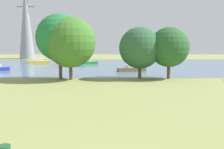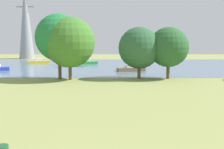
% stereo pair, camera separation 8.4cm
% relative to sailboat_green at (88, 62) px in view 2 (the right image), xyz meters
% --- Properties ---
extents(ground_plane, '(160.00, 160.00, 0.00)m').
position_rel_sailboat_green_xyz_m(ground_plane, '(4.97, -31.78, -0.45)').
color(ground_plane, '#8C9351').
extents(water_surface, '(140.00, 40.00, 0.02)m').
position_rel_sailboat_green_xyz_m(water_surface, '(4.97, -3.78, -0.44)').
color(water_surface, slate).
rests_on(water_surface, ground).
extents(sailboat_green, '(5.02, 2.64, 6.00)m').
position_rel_sailboat_green_xyz_m(sailboat_green, '(0.00, 0.00, 0.00)').
color(sailboat_green, green).
rests_on(sailboat_green, water_surface).
extents(sailboat_brown, '(5.02, 2.67, 7.91)m').
position_rel_sailboat_green_xyz_m(sailboat_brown, '(8.96, -14.86, 0.02)').
color(sailboat_brown, brown).
rests_on(sailboat_brown, water_surface).
extents(sailboat_yellow, '(5.02, 3.03, 5.28)m').
position_rel_sailboat_green_xyz_m(sailboat_yellow, '(-11.39, 2.22, -0.01)').
color(sailboat_yellow, yellow).
rests_on(sailboat_yellow, water_surface).
extents(tree_east_near, '(6.34, 6.34, 8.76)m').
position_rel_sailboat_green_xyz_m(tree_east_near, '(-1.33, -24.96, 5.13)').
color(tree_east_near, brown).
rests_on(tree_east_near, ground).
extents(tree_west_near, '(6.69, 6.69, 8.31)m').
position_rel_sailboat_green_xyz_m(tree_west_near, '(0.14, -25.52, 4.51)').
color(tree_west_near, brown).
rests_on(tree_west_near, ground).
extents(tree_west_far, '(5.68, 5.68, 7.05)m').
position_rel_sailboat_green_xyz_m(tree_west_far, '(9.42, -24.27, 3.75)').
color(tree_west_far, brown).
rests_on(tree_west_far, ground).
extents(tree_east_far, '(5.42, 5.42, 7.02)m').
position_rel_sailboat_green_xyz_m(tree_east_far, '(13.36, -24.47, 3.85)').
color(tree_east_far, brown).
rests_on(tree_east_far, ground).
extents(electricity_pylon, '(6.40, 4.40, 22.62)m').
position_rel_sailboat_green_xyz_m(electricity_pylon, '(-19.56, 20.24, 10.87)').
color(electricity_pylon, gray).
rests_on(electricity_pylon, ground).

